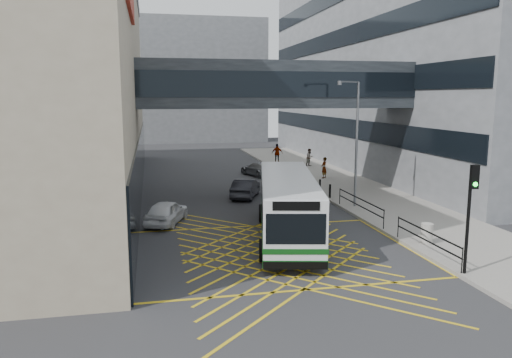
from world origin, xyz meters
TOP-DOWN VIEW (x-y plane):
  - ground at (0.00, 0.00)m, footprint 120.00×120.00m
  - building_right at (23.98, 24.00)m, footprint 24.09×44.00m
  - building_far at (-2.00, 60.00)m, footprint 28.00×16.00m
  - skybridge at (3.00, 12.00)m, footprint 20.00×4.10m
  - pavement at (9.00, 15.00)m, footprint 6.00×54.00m
  - box_junction at (0.00, 0.00)m, footprint 12.00×9.00m
  - bus at (1.13, 2.06)m, footprint 4.71×11.07m
  - car_white at (-4.50, 5.97)m, footprint 3.00×4.43m
  - car_dark at (0.96, 11.95)m, footprint 3.02×4.42m
  - car_silver at (3.84, 20.93)m, footprint 3.02×4.53m
  - traffic_light at (6.24, -4.65)m, footprint 0.31×0.49m
  - street_lamp at (6.68, 7.23)m, footprint 1.65×0.80m
  - litter_bin at (6.93, -0.72)m, footprint 0.54×0.54m
  - kerb_railings at (6.15, 1.78)m, footprint 0.05×12.54m
  - bollards at (6.25, 15.00)m, footprint 0.14×10.14m
  - pedestrian_a at (8.57, 17.69)m, footprint 0.83×0.82m
  - pedestrian_b at (9.65, 24.78)m, footprint 0.94×0.83m
  - pedestrian_c at (7.19, 27.68)m, footprint 1.22×0.78m

SIDE VIEW (x-z plane):
  - ground at x=0.00m, z-range 0.00..0.00m
  - box_junction at x=0.00m, z-range 0.00..0.01m
  - pavement at x=9.00m, z-range 0.00..0.16m
  - bollards at x=6.25m, z-range 0.16..1.06m
  - litter_bin at x=6.93m, z-range 0.16..1.09m
  - car_dark at x=0.96m, z-range 0.00..1.29m
  - car_silver at x=3.84m, z-range 0.00..1.30m
  - car_white at x=-4.50m, z-range 0.00..1.30m
  - kerb_railings at x=6.15m, z-range 0.38..1.38m
  - pedestrian_b at x=9.65m, z-range 0.16..1.82m
  - pedestrian_a at x=8.57m, z-range 0.16..1.86m
  - pedestrian_c at x=7.19m, z-range 0.16..2.06m
  - bus at x=1.13m, z-range 0.11..3.14m
  - traffic_light at x=6.24m, z-range 0.79..4.96m
  - street_lamp at x=6.68m, z-range 0.68..8.16m
  - skybridge at x=3.00m, z-range 6.00..9.00m
  - building_far at x=-2.00m, z-range 0.00..18.00m
  - building_right at x=23.98m, z-range 0.00..20.00m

